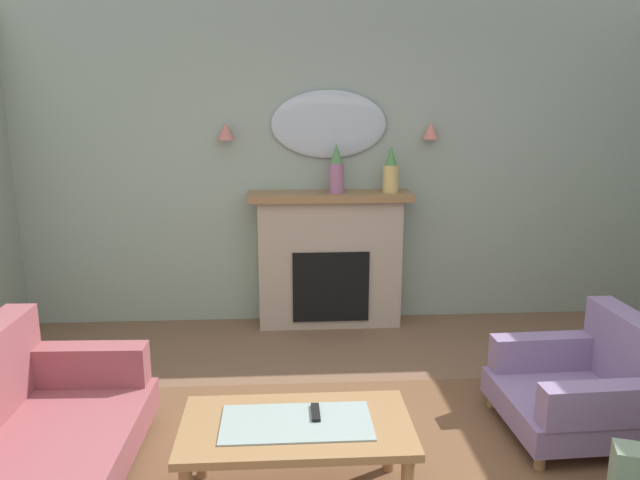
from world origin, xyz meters
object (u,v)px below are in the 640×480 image
object	(u,v)px
mantel_vase_right	(391,172)
tv_remote	(316,413)
fireplace	(330,261)
mantel_vase_left	(336,171)
floral_couch	(3,451)
armchair_beside_couch	(589,385)
wall_mirror	(329,124)
wall_sconce_right	(431,130)
coffee_table	(297,434)
wall_sconce_left	(226,131)

from	to	relation	value
mantel_vase_right	tv_remote	xyz separation A→B (m)	(-0.75, -2.32, -0.88)
fireplace	tv_remote	bearing A→B (deg)	-96.11
mantel_vase_left	floral_couch	world-z (taller)	mantel_vase_left
tv_remote	armchair_beside_couch	distance (m)	1.70
mantel_vase_left	wall_mirror	bearing A→B (deg)	106.39
tv_remote	floral_couch	xyz separation A→B (m)	(-1.48, -0.03, -0.13)
tv_remote	wall_mirror	bearing A→B (deg)	84.24
wall_mirror	wall_sconce_right	world-z (taller)	wall_mirror
coffee_table	floral_couch	distance (m)	1.38
wall_sconce_left	fireplace	bearing A→B (deg)	-6.16
mantel_vase_right	wall_sconce_left	world-z (taller)	wall_sconce_left
floral_couch	wall_sconce_right	bearing A→B (deg)	43.74
floral_couch	mantel_vase_left	bearing A→B (deg)	52.86
mantel_vase_right	wall_sconce_right	xyz separation A→B (m)	(0.35, 0.12, 0.33)
wall_mirror	coffee_table	size ratio (longest dim) A/B	0.87
fireplace	wall_sconce_right	world-z (taller)	wall_sconce_right
fireplace	mantel_vase_right	distance (m)	0.91
wall_sconce_right	floral_couch	distance (m)	3.81
wall_sconce_left	tv_remote	xyz separation A→B (m)	(0.60, -2.44, -1.21)
mantel_vase_right	tv_remote	distance (m)	2.59
mantel_vase_left	wall_sconce_right	distance (m)	0.87
wall_sconce_right	tv_remote	size ratio (longest dim) A/B	0.88
mantel_vase_right	coffee_table	world-z (taller)	mantel_vase_right
tv_remote	armchair_beside_couch	size ratio (longest dim) A/B	0.19
wall_sconce_right	wall_sconce_left	bearing A→B (deg)	180.00
floral_couch	wall_mirror	bearing A→B (deg)	55.53
fireplace	tv_remote	xyz separation A→B (m)	(-0.25, -2.35, -0.12)
mantel_vase_right	wall_mirror	size ratio (longest dim) A/B	0.40
wall_sconce_right	floral_couch	world-z (taller)	wall_sconce_right
wall_mirror	wall_sconce_left	size ratio (longest dim) A/B	6.86
mantel_vase_left	wall_sconce_right	size ratio (longest dim) A/B	2.90
wall_mirror	wall_sconce_left	bearing A→B (deg)	-176.63
floral_couch	coffee_table	bearing A→B (deg)	-1.57
mantel_vase_left	wall_mirror	xyz separation A→B (m)	(-0.05, 0.17, 0.37)
fireplace	floral_couch	world-z (taller)	fireplace
floral_couch	armchair_beside_couch	xyz separation A→B (m)	(3.10, 0.52, -0.01)
mantel_vase_left	wall_sconce_right	xyz separation A→B (m)	(0.80, 0.12, 0.32)
wall_sconce_right	tv_remote	world-z (taller)	wall_sconce_right
fireplace	coffee_table	xyz separation A→B (m)	(-0.35, -2.41, -0.19)
wall_sconce_right	tv_remote	distance (m)	2.93
wall_mirror	armchair_beside_couch	xyz separation A→B (m)	(1.37, -2.00, -1.40)
mantel_vase_left	armchair_beside_couch	bearing A→B (deg)	-54.13
armchair_beside_couch	fireplace	bearing A→B (deg)	126.46
mantel_vase_left	coffee_table	xyz separation A→B (m)	(-0.40, -2.39, -0.96)
fireplace	coffee_table	size ratio (longest dim) A/B	1.24
wall_sconce_left	coffee_table	size ratio (longest dim) A/B	0.13
fireplace	wall_mirror	xyz separation A→B (m)	(0.00, 0.14, 1.14)
mantel_vase_left	wall_sconce_left	size ratio (longest dim) A/B	2.90
mantel_vase_right	wall_mirror	world-z (taller)	wall_mirror
wall_sconce_left	coffee_table	world-z (taller)	wall_sconce_left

